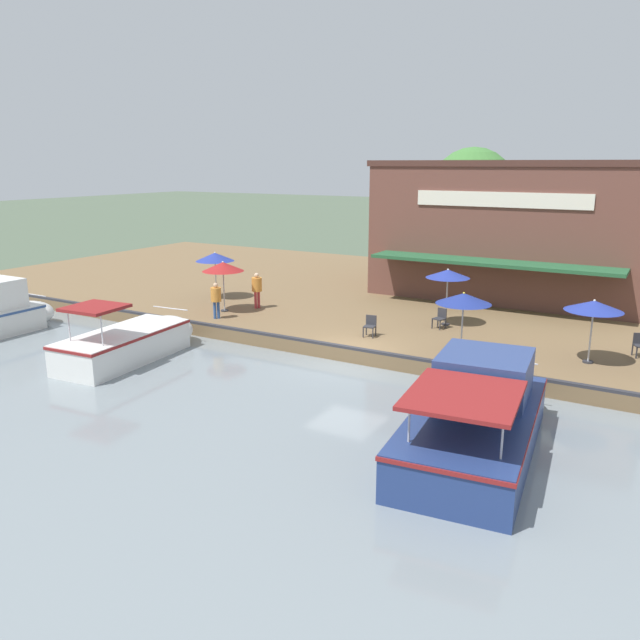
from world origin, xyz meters
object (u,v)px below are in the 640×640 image
(person_near_entrance, at_px, (257,286))
(motorboat_mid_row, at_px, (480,412))
(waterfront_restaurant, at_px, (517,229))
(patio_umbrella_by_entrance, at_px, (464,299))
(cafe_chair_far_corner_seat, at_px, (440,317))
(cafe_chair_beside_entrance, at_px, (640,344))
(patio_umbrella_back_row, at_px, (594,306))
(patio_umbrella_far_corner, at_px, (448,274))
(tree_behind_restaurant, at_px, (563,218))
(cafe_chair_mid_patio, at_px, (370,325))
(person_at_quay_edge, at_px, (216,296))
(tree_downstream_bank, at_px, (467,192))
(patio_umbrella_mid_patio_left, at_px, (223,267))
(patio_umbrella_near_quay_edge, at_px, (215,257))
(motorboat_nearest_quay, at_px, (134,341))

(person_near_entrance, bearing_deg, motorboat_mid_row, 58.24)
(waterfront_restaurant, relative_size, patio_umbrella_by_entrance, 6.05)
(waterfront_restaurant, distance_m, cafe_chair_far_corner_seat, 9.46)
(patio_umbrella_by_entrance, height_order, cafe_chair_beside_entrance, patio_umbrella_by_entrance)
(patio_umbrella_back_row, bearing_deg, cafe_chair_beside_entrance, 138.74)
(patio_umbrella_far_corner, distance_m, cafe_chair_beside_entrance, 7.84)
(tree_behind_restaurant, bearing_deg, cafe_chair_far_corner_seat, -13.60)
(motorboat_mid_row, xyz_separation_m, tree_behind_restaurant, (-20.31, -1.60, 3.62))
(motorboat_mid_row, bearing_deg, patio_umbrella_far_corner, -156.00)
(cafe_chair_mid_patio, height_order, tree_behind_restaurant, tree_behind_restaurant)
(waterfront_restaurant, relative_size, cafe_chair_beside_entrance, 16.32)
(waterfront_restaurant, relative_size, tree_behind_restaurant, 2.31)
(person_at_quay_edge, bearing_deg, patio_umbrella_far_corner, 113.90)
(cafe_chair_beside_entrance, bearing_deg, tree_downstream_bank, -140.98)
(cafe_chair_mid_patio, relative_size, person_at_quay_edge, 0.52)
(waterfront_restaurant, xyz_separation_m, motorboat_mid_row, (17.95, 3.45, -3.15))
(patio_umbrella_far_corner, bearing_deg, patio_umbrella_back_row, 67.27)
(cafe_chair_beside_entrance, relative_size, person_at_quay_edge, 0.52)
(person_at_quay_edge, bearing_deg, patio_umbrella_back_row, 95.79)
(patio_umbrella_back_row, distance_m, cafe_chair_beside_entrance, 2.75)
(tree_behind_restaurant, bearing_deg, patio_umbrella_far_corner, -14.38)
(patio_umbrella_by_entrance, bearing_deg, patio_umbrella_far_corner, -153.15)
(patio_umbrella_mid_patio_left, distance_m, cafe_chair_far_corner_seat, 10.23)
(patio_umbrella_near_quay_edge, bearing_deg, motorboat_mid_row, 61.25)
(patio_umbrella_mid_patio_left, bearing_deg, cafe_chair_far_corner_seat, 102.16)
(tree_downstream_bank, bearing_deg, cafe_chair_far_corner_seat, 13.65)
(motorboat_nearest_quay, bearing_deg, cafe_chair_beside_entrance, 115.31)
(waterfront_restaurant, distance_m, patio_umbrella_far_corner, 8.39)
(tree_behind_restaurant, bearing_deg, person_at_quay_edge, -39.17)
(waterfront_restaurant, height_order, cafe_chair_mid_patio, waterfront_restaurant)
(person_near_entrance, bearing_deg, patio_umbrella_by_entrance, 78.47)
(patio_umbrella_back_row, relative_size, patio_umbrella_by_entrance, 0.99)
(motorboat_mid_row, bearing_deg, waterfront_restaurant, -169.11)
(waterfront_restaurant, relative_size, patio_umbrella_near_quay_edge, 5.76)
(tree_behind_restaurant, distance_m, tree_downstream_bank, 6.32)
(patio_umbrella_back_row, height_order, motorboat_mid_row, patio_umbrella_back_row)
(person_at_quay_edge, relative_size, motorboat_nearest_quay, 0.25)
(cafe_chair_far_corner_seat, distance_m, cafe_chair_beside_entrance, 7.60)
(patio_umbrella_mid_patio_left, xyz_separation_m, cafe_chair_beside_entrance, (-1.96, 17.47, -1.65))
(patio_umbrella_far_corner, xyz_separation_m, motorboat_mid_row, (9.70, 4.32, -1.91))
(tree_behind_restaurant, height_order, tree_downstream_bank, tree_downstream_bank)
(cafe_chair_mid_patio, bearing_deg, patio_umbrella_mid_patio_left, -93.67)
(person_at_quay_edge, height_order, motorboat_mid_row, motorboat_mid_row)
(cafe_chair_far_corner_seat, distance_m, motorboat_nearest_quay, 12.52)
(patio_umbrella_mid_patio_left, xyz_separation_m, cafe_chair_far_corner_seat, (-2.13, 9.87, -1.65))
(waterfront_restaurant, xyz_separation_m, cafe_chair_beside_entrance, (9.10, 6.73, -3.00))
(patio_umbrella_by_entrance, bearing_deg, person_at_quay_edge, -87.88)
(cafe_chair_far_corner_seat, height_order, person_near_entrance, person_near_entrance)
(patio_umbrella_mid_patio_left, relative_size, patio_umbrella_near_quay_edge, 0.99)
(person_near_entrance, bearing_deg, cafe_chair_far_corner_seat, 95.23)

